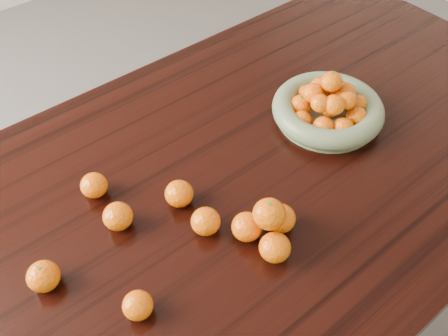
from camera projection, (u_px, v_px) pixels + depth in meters
ground at (226, 327)px, 1.70m from camera, size 5.00×5.00×0.00m
dining_table at (227, 206)px, 1.21m from camera, size 2.00×1.00×0.75m
fruit_bowl at (328, 108)px, 1.27m from camera, size 0.28×0.28×0.14m
orange_pyramid at (268, 226)px, 1.01m from camera, size 0.13×0.14×0.12m
loose_orange_0 at (43, 276)px, 0.95m from camera, size 0.06×0.06×0.06m
loose_orange_1 at (138, 305)px, 0.91m from camera, size 0.06×0.06×0.05m
loose_orange_2 at (206, 221)px, 1.03m from camera, size 0.06×0.06×0.06m
loose_orange_3 at (118, 216)px, 1.04m from camera, size 0.06×0.06×0.06m
loose_orange_4 at (94, 185)px, 1.10m from camera, size 0.06×0.06×0.06m
loose_orange_5 at (179, 194)px, 1.09m from camera, size 0.06×0.06×0.06m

